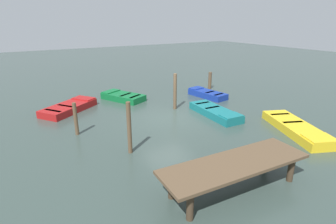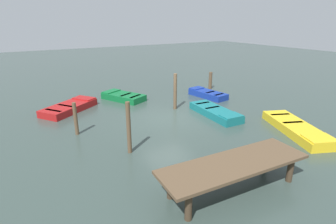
% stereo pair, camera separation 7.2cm
% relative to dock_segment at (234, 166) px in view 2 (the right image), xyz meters
% --- Properties ---
extents(ground_plane, '(80.00, 80.00, 0.00)m').
position_rel_dock_segment_xyz_m(ground_plane, '(-1.54, -6.51, -0.82)').
color(ground_plane, '#33423D').
extents(dock_segment, '(4.95, 1.78, 0.95)m').
position_rel_dock_segment_xyz_m(dock_segment, '(0.00, 0.00, 0.00)').
color(dock_segment, brown).
rests_on(dock_segment, ground_plane).
extents(rowboat_red, '(3.55, 3.08, 0.46)m').
position_rel_dock_segment_xyz_m(rowboat_red, '(2.76, -10.54, -0.61)').
color(rowboat_red, maroon).
rests_on(rowboat_red, ground_plane).
extents(rowboat_green, '(2.45, 3.16, 0.46)m').
position_rel_dock_segment_xyz_m(rowboat_green, '(-0.79, -11.05, -0.61)').
color(rowboat_green, '#0F602D').
rests_on(rowboat_green, ground_plane).
extents(rowboat_blue, '(1.45, 2.90, 0.46)m').
position_rel_dock_segment_xyz_m(rowboat_blue, '(-6.03, -8.68, -0.61)').
color(rowboat_blue, navy).
rests_on(rowboat_blue, ground_plane).
extents(rowboat_teal, '(1.41, 3.52, 0.46)m').
position_rel_dock_segment_xyz_m(rowboat_teal, '(-4.00, -5.49, -0.61)').
color(rowboat_teal, '#14666B').
rests_on(rowboat_teal, ground_plane).
extents(rowboat_yellow, '(2.82, 4.32, 0.46)m').
position_rel_dock_segment_xyz_m(rowboat_yellow, '(-5.72, -1.71, -0.61)').
color(rowboat_yellow, gold).
rests_on(rowboat_yellow, ground_plane).
extents(mooring_piling_near_right, '(0.25, 0.25, 1.29)m').
position_rel_dock_segment_xyz_m(mooring_piling_near_right, '(-7.66, -10.39, -0.18)').
color(mooring_piling_near_right, brown).
rests_on(mooring_piling_near_right, ground_plane).
extents(mooring_piling_mid_right, '(0.17, 0.17, 1.54)m').
position_rel_dock_segment_xyz_m(mooring_piling_mid_right, '(3.19, -6.85, -0.05)').
color(mooring_piling_mid_right, brown).
rests_on(mooring_piling_mid_right, ground_plane).
extents(mooring_piling_mid_left, '(0.20, 0.20, 2.13)m').
position_rel_dock_segment_xyz_m(mooring_piling_mid_left, '(-2.71, -7.65, 0.24)').
color(mooring_piling_mid_left, brown).
rests_on(mooring_piling_mid_left, ground_plane).
extents(mooring_piling_far_left, '(0.17, 0.17, 2.13)m').
position_rel_dock_segment_xyz_m(mooring_piling_far_left, '(1.80, -3.93, 0.24)').
color(mooring_piling_far_left, brown).
rests_on(mooring_piling_far_left, ground_plane).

